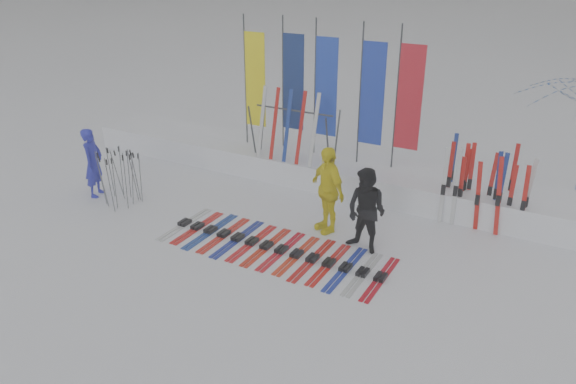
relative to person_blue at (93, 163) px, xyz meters
The scene contains 10 objects.
ground 4.91m from the person_blue, 15.65° to the right, with size 120.00×120.00×0.00m, color white.
snow_bank 5.73m from the person_blue, 35.25° to the left, with size 14.00×1.60×0.60m, color white.
person_blue is the anchor object (origin of this frame).
person_black 6.36m from the person_blue, ahead, with size 0.79×0.62×1.63m, color black.
person_yellow 5.45m from the person_blue, 10.58° to the left, with size 1.04×0.43×1.77m, color yellow.
ski_row 4.90m from the person_blue, ahead, with size 4.44×1.70×0.07m.
pole_cluster 0.85m from the person_blue, ahead, with size 0.82×0.79×1.24m.
feather_flags 5.60m from the person_blue, 39.90° to the left, with size 4.44×0.25×3.20m.
ski_rack 4.63m from the person_blue, 39.03° to the left, with size 2.04×0.80×1.23m.
upright_skis 8.42m from the person_blue, 19.24° to the left, with size 1.69×0.97×1.68m.
Camera 1 is at (4.92, -6.89, 5.30)m, focal length 35.00 mm.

